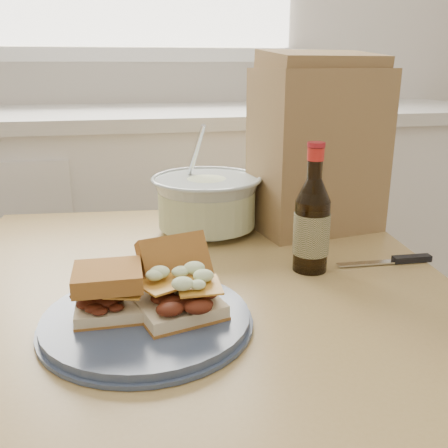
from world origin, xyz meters
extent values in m
cube|color=white|center=(0.00, 1.70, 0.45)|extent=(2.40, 0.60, 0.90)
cube|color=silver|center=(0.00, 1.70, 0.92)|extent=(2.50, 0.64, 0.04)
cube|color=tan|center=(0.03, 0.73, 0.71)|extent=(0.95, 0.95, 0.04)
cube|color=tan|center=(-0.32, 1.16, 0.35)|extent=(0.06, 0.06, 0.69)
cube|color=tan|center=(0.45, 1.09, 0.35)|extent=(0.06, 0.06, 0.69)
cylinder|color=#3D4962|center=(-0.05, 0.59, 0.74)|extent=(0.29, 0.29, 0.02)
cube|color=beige|center=(-0.10, 0.60, 0.76)|extent=(0.09, 0.09, 0.02)
cube|color=orange|center=(-0.10, 0.60, 0.79)|extent=(0.05, 0.05, 0.00)
cube|color=#AD6E2D|center=(-0.10, 0.60, 0.81)|extent=(0.09, 0.09, 0.02)
cube|color=beige|center=(-0.01, 0.58, 0.76)|extent=(0.13, 0.13, 0.02)
cube|color=orange|center=(-0.01, 0.58, 0.80)|extent=(0.08, 0.08, 0.00)
cube|color=#AD6E2D|center=(0.00, 0.64, 0.79)|extent=(0.12, 0.10, 0.09)
cone|color=#AFBCB9|center=(0.10, 0.98, 0.79)|extent=(0.23, 0.23, 0.12)
cylinder|color=silver|center=(0.10, 0.98, 0.79)|extent=(0.21, 0.21, 0.08)
torus|color=#AFBCB9|center=(0.10, 0.98, 0.85)|extent=(0.24, 0.24, 0.01)
cylinder|color=silver|center=(0.08, 1.01, 0.89)|extent=(0.05, 0.09, 0.16)
cylinder|color=black|center=(0.24, 0.73, 0.80)|extent=(0.06, 0.06, 0.13)
cone|color=black|center=(0.24, 0.73, 0.88)|extent=(0.06, 0.06, 0.04)
cylinder|color=black|center=(0.24, 0.73, 0.93)|extent=(0.03, 0.03, 0.05)
cylinder|color=red|center=(0.24, 0.73, 0.94)|extent=(0.03, 0.03, 0.02)
cylinder|color=maroon|center=(0.24, 0.73, 0.96)|extent=(0.03, 0.03, 0.01)
cylinder|color=#374120|center=(0.24, 0.73, 0.80)|extent=(0.06, 0.06, 0.07)
cube|color=silver|center=(0.36, 0.73, 0.74)|extent=(0.13, 0.02, 0.00)
cube|color=black|center=(0.44, 0.73, 0.74)|extent=(0.07, 0.02, 0.01)
cube|color=olive|center=(0.34, 0.97, 0.91)|extent=(0.29, 0.22, 0.35)
camera|label=1|loc=(-0.07, -0.05, 1.09)|focal=40.00mm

